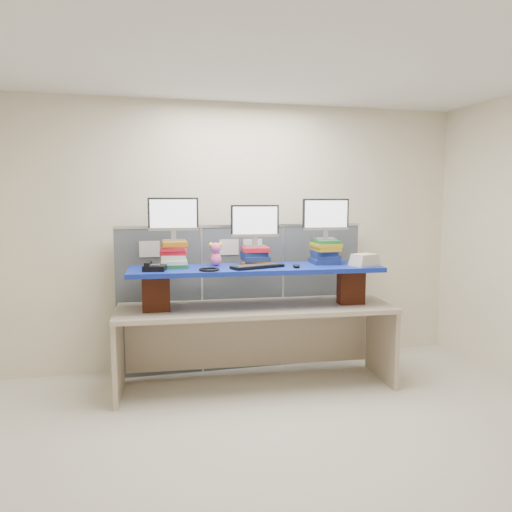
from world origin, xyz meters
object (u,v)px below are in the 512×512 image
object	(u,v)px
monitor_center	(255,223)
desk_phone	(154,267)
blue_board	(256,269)
monitor_right	(326,217)
desk	(256,323)
monitor_left	(173,216)
keyboard	(257,266)

from	to	relation	value
monitor_center	desk_phone	size ratio (longest dim) A/B	2.08
blue_board	monitor_center	bearing A→B (deg)	85.19
desk_phone	blue_board	bearing A→B (deg)	14.85
monitor_right	desk_phone	world-z (taller)	monitor_right
desk	desk_phone	distance (m)	1.10
monitor_right	monitor_left	bearing A→B (deg)	-180.00
desk	monitor_center	world-z (taller)	monitor_center
monitor_left	monitor_center	xyz separation A→B (m)	(0.76, -0.05, -0.07)
keyboard	monitor_center	bearing A→B (deg)	64.54
blue_board	monitor_left	bearing A→B (deg)	171.06
monitor_left	keyboard	distance (m)	0.90
desk	keyboard	bearing A→B (deg)	-92.33
desk	monitor_right	bearing A→B (deg)	9.49
monitor_left	monitor_center	bearing A→B (deg)	-0.00
blue_board	monitor_center	world-z (taller)	monitor_center
monitor_center	keyboard	xyz separation A→B (m)	(-0.03, -0.21, -0.39)
keyboard	desk	bearing A→B (deg)	65.95
monitor_right	desk_phone	distance (m)	1.71
blue_board	monitor_center	xyz separation A→B (m)	(0.02, 0.12, 0.42)
monitor_left	desk_phone	distance (m)	0.52
monitor_right	monitor_center	bearing A→B (deg)	-180.00
monitor_right	keyboard	bearing A→B (deg)	-163.63
blue_board	keyboard	bearing A→B (deg)	-92.33
desk_phone	monitor_right	bearing A→B (deg)	16.28
monitor_left	keyboard	size ratio (longest dim) A/B	0.89
blue_board	keyboard	distance (m)	0.10
desk_phone	monitor_left	bearing A→B (deg)	59.25
desk	monitor_right	xyz separation A→B (m)	(0.71, 0.07, 0.99)
desk	monitor_left	size ratio (longest dim) A/B	5.72
desk	keyboard	xyz separation A→B (m)	(-0.01, -0.09, 0.55)
monitor_left	keyboard	world-z (taller)	monitor_left
blue_board	monitor_left	distance (m)	0.91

